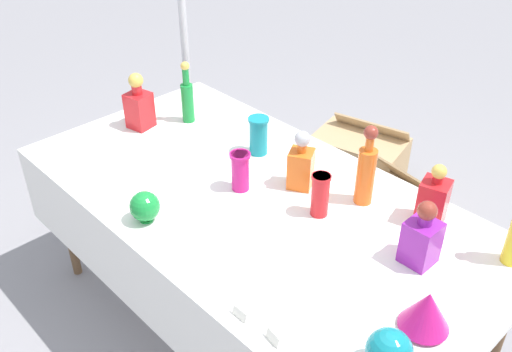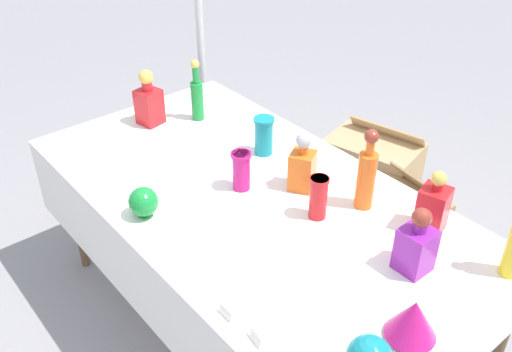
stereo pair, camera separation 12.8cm
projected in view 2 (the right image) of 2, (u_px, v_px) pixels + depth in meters
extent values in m
plane|color=gray|center=(256.00, 326.00, 2.71)|extent=(40.00, 40.00, 0.00)
cube|color=white|center=(256.00, 200.00, 2.30)|extent=(2.04, 1.06, 0.03)
cube|color=white|center=(146.00, 292.00, 2.11)|extent=(2.04, 0.01, 0.38)
cylinder|color=brown|center=(74.00, 210.00, 2.87)|extent=(0.04, 0.04, 0.73)
cylinder|color=brown|center=(212.00, 153.00, 3.32)|extent=(0.04, 0.04, 0.73)
cylinder|color=brown|center=(498.00, 349.00, 2.15)|extent=(0.04, 0.04, 0.73)
cylinder|color=#198C38|center=(197.00, 101.00, 2.79)|extent=(0.06, 0.06, 0.19)
cylinder|color=#198C38|center=(196.00, 75.00, 2.71)|extent=(0.03, 0.03, 0.08)
sphere|color=gold|center=(195.00, 64.00, 2.68)|extent=(0.04, 0.04, 0.04)
cylinder|color=orange|center=(366.00, 181.00, 2.18)|extent=(0.07, 0.07, 0.23)
cylinder|color=orange|center=(370.00, 148.00, 2.09)|extent=(0.03, 0.03, 0.06)
sphere|color=maroon|center=(372.00, 137.00, 2.07)|extent=(0.05, 0.05, 0.05)
cube|color=orange|center=(302.00, 171.00, 2.30)|extent=(0.13, 0.13, 0.16)
cylinder|color=orange|center=(303.00, 149.00, 2.24)|extent=(0.04, 0.04, 0.04)
sphere|color=#B2B2B7|center=(304.00, 140.00, 2.22)|extent=(0.06, 0.06, 0.06)
cube|color=red|center=(432.00, 210.00, 2.07)|extent=(0.12, 0.12, 0.18)
cylinder|color=red|center=(438.00, 186.00, 2.01)|extent=(0.04, 0.04, 0.03)
sphere|color=gold|center=(439.00, 179.00, 2.00)|extent=(0.06, 0.06, 0.06)
cube|color=purple|center=(415.00, 250.00, 1.90)|extent=(0.11, 0.11, 0.16)
cylinder|color=purple|center=(420.00, 227.00, 1.84)|extent=(0.05, 0.05, 0.03)
sphere|color=maroon|center=(422.00, 218.00, 1.82)|extent=(0.07, 0.07, 0.07)
cube|color=red|center=(150.00, 107.00, 2.76)|extent=(0.13, 0.13, 0.17)
cylinder|color=red|center=(148.00, 86.00, 2.70)|extent=(0.05, 0.05, 0.05)
sphere|color=gold|center=(147.00, 77.00, 2.67)|extent=(0.07, 0.07, 0.07)
cylinder|color=red|center=(318.00, 198.00, 2.13)|extent=(0.07, 0.07, 0.18)
cylinder|color=red|center=(320.00, 179.00, 2.09)|extent=(0.07, 0.07, 0.01)
cylinder|color=#C61972|center=(241.00, 171.00, 2.30)|extent=(0.07, 0.07, 0.17)
cylinder|color=#C61972|center=(241.00, 155.00, 2.25)|extent=(0.09, 0.09, 0.01)
cylinder|color=teal|center=(264.00, 136.00, 2.52)|extent=(0.08, 0.08, 0.18)
cylinder|color=teal|center=(264.00, 120.00, 2.48)|extent=(0.09, 0.09, 0.01)
cylinder|color=#C61972|center=(409.00, 335.00, 1.70)|extent=(0.08, 0.08, 0.01)
cone|color=#C61972|center=(413.00, 318.00, 1.66)|extent=(0.15, 0.15, 0.13)
cylinder|color=#198C38|center=(145.00, 215.00, 2.19)|extent=(0.05, 0.05, 0.01)
sphere|color=#198C38|center=(143.00, 202.00, 2.15)|extent=(0.12, 0.12, 0.12)
cube|color=white|center=(226.00, 313.00, 1.76)|extent=(0.06, 0.01, 0.03)
cube|color=white|center=(256.00, 338.00, 1.67)|extent=(0.06, 0.02, 0.04)
cube|color=tan|center=(371.00, 166.00, 3.56)|extent=(0.61, 0.47, 0.35)
cube|color=tan|center=(387.00, 131.00, 3.50)|extent=(0.49, 0.18, 0.09)
cube|color=tan|center=(401.00, 216.00, 3.18)|extent=(0.47, 0.38, 0.29)
cube|color=tan|center=(417.00, 182.00, 3.13)|extent=(0.39, 0.12, 0.09)
cylinder|color=silver|center=(199.00, 10.00, 3.19)|extent=(0.04, 0.04, 2.20)
cylinder|color=#333338|center=(208.00, 171.00, 3.79)|extent=(0.18, 0.18, 0.04)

